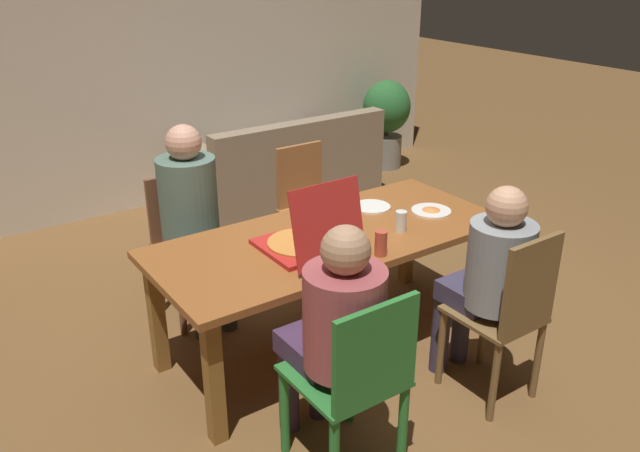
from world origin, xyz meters
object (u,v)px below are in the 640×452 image
Objects in this scene: dining_table at (330,248)px; chair_0 at (509,312)px; chair_2 at (356,380)px; drinking_glass_0 at (401,221)px; couch at (285,171)px; potted_plant at (386,117)px; person_0 at (490,272)px; pizza_box_0 at (306,241)px; plate_1 at (372,207)px; drinking_glass_1 at (381,243)px; person_2 at (336,324)px; person_1 at (192,209)px; chair_3 at (309,208)px; chair_1 at (187,241)px; plate_0 at (431,210)px.

chair_0 reaches higher than dining_table.
chair_2 is 1.14m from drinking_glass_0.
potted_plant is at bearing 10.51° from couch.
person_0 reaches higher than couch.
pizza_box_0 is 0.73m from plate_1.
person_2 is at bearing -145.79° from drinking_glass_1.
person_1 is at bearing 132.66° from drinking_glass_0.
person_2 is at bearing 169.40° from chair_0.
chair_1 is at bearing -179.01° from chair_3.
chair_0 is 1.04× the size of chair_2.
person_1 is 1.36× the size of chair_3.
chair_2 is at bearing -108.89° from pizza_box_0.
person_0 is 2.33× the size of pizza_box_0.
chair_1 is at bearing 144.13° from plate_1.
person_0 is at bearing -122.24° from potted_plant.
chair_2 is at bearing -131.34° from plate_1.
person_1 reaches higher than chair_1.
dining_table is 1.17× the size of couch.
chair_0 is 2.01m from chair_1.
person_0 is 1.26× the size of chair_2.
person_1 is at bearing -150.25° from potted_plant.
drinking_glass_1 is (0.06, -0.36, 0.15)m from dining_table.
drinking_glass_1 is 0.15× the size of potted_plant.
chair_1 reaches higher than plate_0.
person_1 is 2.52× the size of pizza_box_0.
chair_0 reaches higher than chair_1.
chair_3 is at bearing 61.92° from chair_2.
person_1 is at bearing -137.09° from couch.
plate_1 is at bearing -30.72° from person_1.
person_2 is at bearing -123.82° from dining_table.
plate_1 is 0.66m from drinking_glass_1.
potted_plant is (2.96, 3.18, -0.17)m from person_2.
plate_1 is at bearing 134.56° from plate_0.
chair_3 is (0.94, 1.77, -0.01)m from chair_2.
plate_1 is 2.12m from couch.
person_2 is 8.75× the size of drinking_glass_1.
plate_1 is at bearing 48.66° from chair_2.
plate_0 is 0.70m from drinking_glass_1.
chair_0 is at bearing -64.18° from dining_table.
chair_3 is (0.44, 0.88, -0.15)m from dining_table.
drinking_glass_1 is at bearing 34.21° from person_2.
plate_1 is 1.69× the size of drinking_glass_1.
drinking_glass_0 is 3.37m from potted_plant.
pizza_box_0 reaches higher than chair_0.
drinking_glass_1 reaches higher than dining_table.
chair_3 reaches higher than potted_plant.
plate_0 is (0.25, -0.95, 0.25)m from chair_3.
person_1 reaches higher than person_2.
plate_0 is 3.08m from potted_plant.
pizza_box_0 is at bearing -178.84° from plate_0.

